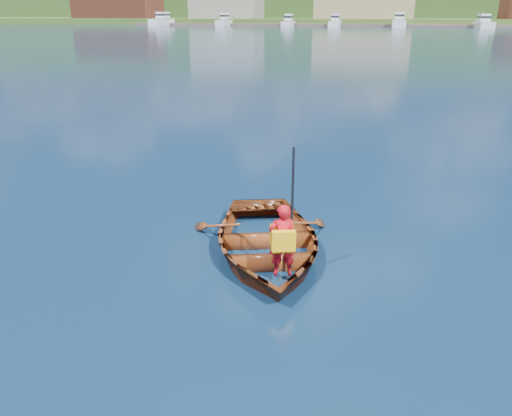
{
  "coord_description": "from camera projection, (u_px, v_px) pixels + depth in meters",
  "views": [
    {
      "loc": [
        1.16,
        -7.9,
        3.7
      ],
      "look_at": [
        -0.57,
        -0.67,
        0.79
      ],
      "focal_mm": 35.0,
      "sensor_mm": 36.0,
      "label": 1
    }
  ],
  "objects": [
    {
      "name": "marina_yachts",
      "position": [
        425.0,
        22.0,
        135.35
      ],
      "size": [
        145.88,
        12.77,
        4.25
      ],
      "color": "silver",
      "rests_on": "ground"
    },
    {
      "name": "dock",
      "position": [
        400.0,
        25.0,
        141.37
      ],
      "size": [
        160.05,
        6.78,
        0.8
      ],
      "color": "brown",
      "rests_on": "ground"
    },
    {
      "name": "child_paddler",
      "position": [
        283.0,
        240.0,
        7.16
      ],
      "size": [
        0.46,
        0.42,
        1.89
      ],
      "color": "red",
      "rests_on": "ground"
    },
    {
      "name": "rowboat",
      "position": [
        266.0,
        242.0,
        8.15
      ],
      "size": [
        3.47,
        4.12,
        0.73
      ],
      "color": "brown",
      "rests_on": "ground"
    },
    {
      "name": "ground",
      "position": [
        296.0,
        239.0,
        8.75
      ],
      "size": [
        600.0,
        600.0,
        0.0
      ],
      "color": "#0E2146",
      "rests_on": "ground"
    }
  ]
}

